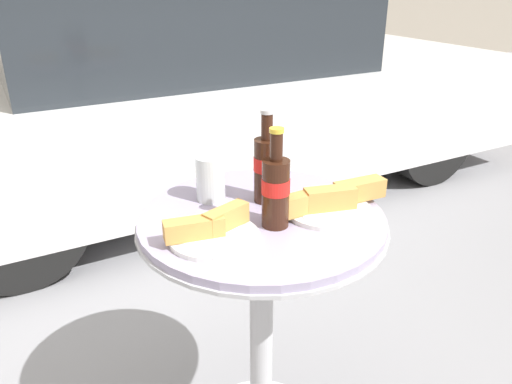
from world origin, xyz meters
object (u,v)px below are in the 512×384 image
object	(u,v)px
lunch_plate_near	(330,202)
drinking_glass	(210,180)
bistro_table	(262,288)
lunch_plate_far	(212,231)
parked_car	(201,91)
cola_bottle_left	(267,166)
cola_bottle_right	(275,189)

from	to	relation	value
lunch_plate_near	drinking_glass	bearing A→B (deg)	137.86
bistro_table	lunch_plate_far	world-z (taller)	lunch_plate_far
bistro_table	parked_car	world-z (taller)	parked_car
cola_bottle_left	cola_bottle_right	distance (m)	0.14
bistro_table	lunch_plate_near	world-z (taller)	lunch_plate_near
drinking_glass	lunch_plate_far	size ratio (longest dim) A/B	0.55
cola_bottle_right	parked_car	distance (m)	2.20
lunch_plate_far	cola_bottle_right	bearing A→B (deg)	-4.69
bistro_table	cola_bottle_right	bearing A→B (deg)	-91.39
cola_bottle_left	parked_car	size ratio (longest dim) A/B	0.06
bistro_table	cola_bottle_left	bearing A→B (deg)	52.79
cola_bottle_left	lunch_plate_near	distance (m)	0.19
drinking_glass	parked_car	world-z (taller)	parked_car
bistro_table	lunch_plate_far	distance (m)	0.30
cola_bottle_right	parked_car	bearing A→B (deg)	71.89
cola_bottle_right	bistro_table	bearing A→B (deg)	88.61
bistro_table	cola_bottle_left	xyz separation A→B (m)	(0.05, 0.07, 0.32)
bistro_table	cola_bottle_right	world-z (taller)	cola_bottle_right
cola_bottle_left	drinking_glass	size ratio (longest dim) A/B	2.05
drinking_glass	lunch_plate_near	distance (m)	0.32
bistro_table	drinking_glass	world-z (taller)	drinking_glass
bistro_table	lunch_plate_far	bearing A→B (deg)	-162.10
cola_bottle_left	cola_bottle_right	size ratio (longest dim) A/B	1.02
parked_car	cola_bottle_right	bearing A→B (deg)	-108.11
bistro_table	cola_bottle_right	distance (m)	0.32
drinking_glass	lunch_plate_near	size ratio (longest dim) A/B	0.37
cola_bottle_right	lunch_plate_far	size ratio (longest dim) A/B	1.11
lunch_plate_near	lunch_plate_far	distance (m)	0.32
drinking_glass	parked_car	size ratio (longest dim) A/B	0.03
bistro_table	cola_bottle_left	size ratio (longest dim) A/B	3.14
bistro_table	parked_car	xyz separation A→B (m)	(0.68, 2.01, 0.06)
bistro_table	cola_bottle_left	distance (m)	0.33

